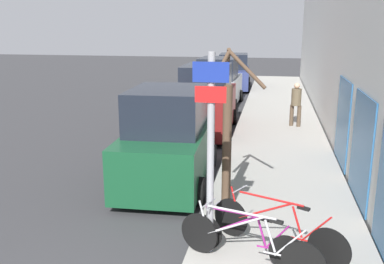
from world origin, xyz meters
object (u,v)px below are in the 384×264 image
(parked_car_3, at_px, (234,73))
(street_tree, at_px, (228,134))
(bicycle_2, at_px, (276,229))
(parked_car_0, at_px, (169,141))
(bicycle_1, at_px, (245,239))
(parked_car_2, at_px, (218,85))
(bicycle_0, at_px, (248,244))
(pedestrian_near, at_px, (296,101))
(parked_car_1, at_px, (207,102))
(signpost, at_px, (211,149))

(parked_car_3, bearing_deg, street_tree, -88.67)
(bicycle_2, relative_size, parked_car_0, 0.51)
(bicycle_1, height_order, parked_car_0, parked_car_0)
(parked_car_0, distance_m, parked_car_2, 10.81)
(bicycle_0, xyz_separation_m, parked_car_3, (-2.20, 20.66, 0.44))
(parked_car_3, distance_m, pedestrian_near, 10.95)
(pedestrian_near, bearing_deg, parked_car_0, -98.05)
(pedestrian_near, bearing_deg, parked_car_3, 127.65)
(parked_car_3, bearing_deg, parked_car_2, -95.36)
(parked_car_1, bearing_deg, bicycle_2, -74.96)
(bicycle_1, bearing_deg, parked_car_1, 32.45)
(signpost, bearing_deg, parked_car_1, 99.22)
(bicycle_1, bearing_deg, signpost, 94.26)
(signpost, bearing_deg, parked_car_2, 96.84)
(bicycle_2, distance_m, street_tree, 2.40)
(parked_car_1, distance_m, street_tree, 7.06)
(parked_car_2, xyz_separation_m, street_tree, (1.77, -12.24, 0.63))
(street_tree, bearing_deg, parked_car_1, 102.35)
(bicycle_1, bearing_deg, parked_car_3, 25.71)
(signpost, distance_m, parked_car_3, 20.35)
(bicycle_1, bearing_deg, parked_car_0, 50.50)
(street_tree, bearing_deg, parked_car_3, 94.99)
(signpost, relative_size, pedestrian_near, 2.02)
(bicycle_2, distance_m, parked_car_0, 4.24)
(parked_car_3, bearing_deg, bicycle_0, -87.58)
(signpost, relative_size, parked_car_2, 0.72)
(parked_car_2, bearing_deg, pedestrian_near, -50.31)
(bicycle_1, bearing_deg, bicycle_2, -34.27)
(bicycle_2, bearing_deg, bicycle_1, 153.85)
(parked_car_1, height_order, street_tree, street_tree)
(bicycle_0, xyz_separation_m, parked_car_2, (-2.38, 14.66, 0.51))
(parked_car_2, bearing_deg, bicycle_0, -79.66)
(signpost, distance_m, parked_car_1, 9.07)
(bicycle_1, bearing_deg, pedestrian_near, 12.81)
(bicycle_0, relative_size, parked_car_0, 0.53)
(parked_car_0, relative_size, parked_car_3, 0.97)
(bicycle_2, distance_m, pedestrian_near, 9.69)
(parked_car_2, relative_size, parked_car_3, 1.01)
(bicycle_0, relative_size, parked_car_2, 0.50)
(parked_car_0, relative_size, parked_car_1, 0.95)
(parked_car_2, distance_m, parked_car_3, 6.00)
(parked_car_1, xyz_separation_m, parked_car_3, (-0.09, 11.36, -0.13))
(parked_car_3, distance_m, street_tree, 18.32)
(bicycle_0, bearing_deg, parked_car_2, 30.32)
(pedestrian_near, bearing_deg, street_tree, -82.88)
(bicycle_2, xyz_separation_m, pedestrian_near, (0.72, 9.65, 0.55))
(pedestrian_near, distance_m, street_tree, 8.03)
(parked_car_0, xyz_separation_m, parked_car_1, (0.11, 5.45, 0.04))
(bicycle_0, height_order, parked_car_2, parked_car_2)
(parked_car_3, bearing_deg, bicycle_1, -87.70)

